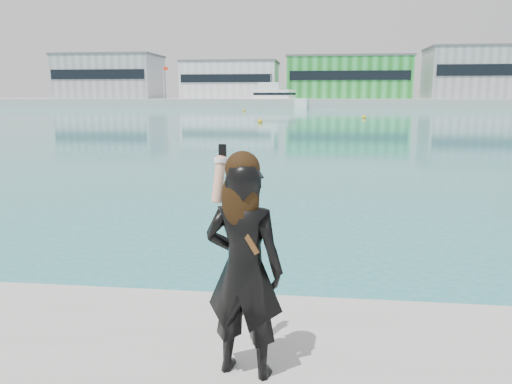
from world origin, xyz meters
The scene contains 12 objects.
far_quay centered at (0.00, 130.00, 1.00)m, with size 320.00×40.00×2.00m, color #9E9E99.
warehouse_grey_left centered at (-55.00, 127.98, 7.76)m, with size 26.52×16.36×11.50m.
warehouse_white centered at (-22.00, 127.98, 6.76)m, with size 24.48×15.35×9.50m.
warehouse_green centered at (8.00, 127.98, 7.26)m, with size 30.60×16.36×10.50m.
warehouse_grey_right centered at (40.00, 127.98, 8.26)m, with size 25.50×15.35×12.50m.
flagpole_left centered at (-37.91, 121.00, 6.54)m, with size 1.28×0.16×8.00m.
flagpole_right centered at (22.09, 121.00, 6.54)m, with size 1.28×0.16×8.00m.
motor_yacht centered at (-9.04, 114.07, 2.12)m, with size 16.71×9.88×7.54m.
buoy_near centered at (6.34, 59.63, 0.00)m, with size 0.50×0.50×0.50m, color #FFAD0D.
buoy_far centered at (-12.56, 86.54, 0.00)m, with size 0.50×0.50×0.50m, color #FFAD0D.
buoy_extra centered at (-5.28, 47.74, 0.00)m, with size 0.50×0.50×0.50m, color #FFAD0D.
woman centered at (0.04, -0.45, 1.63)m, with size 0.62×0.47×1.64m.
Camera 1 is at (0.53, -3.73, 2.78)m, focal length 35.00 mm.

